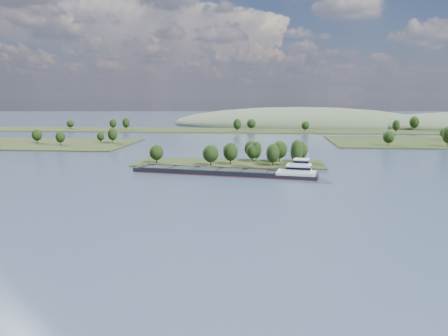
# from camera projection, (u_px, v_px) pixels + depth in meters

# --- Properties ---
(ground) EXTENTS (1800.00, 1800.00, 0.00)m
(ground) POSITION_uv_depth(u_px,v_px,m) (215.00, 187.00, 174.35)
(ground) COLOR #334359
(ground) RESTS_ON ground
(tree_island) EXTENTS (100.00, 31.04, 14.84)m
(tree_island) POSITION_uv_depth(u_px,v_px,m) (241.00, 156.00, 231.30)
(tree_island) COLOR #232E14
(tree_island) RESTS_ON ground
(back_shoreline) EXTENTS (900.00, 60.00, 15.54)m
(back_shoreline) POSITION_uv_depth(u_px,v_px,m) (257.00, 130.00, 447.89)
(back_shoreline) COLOR #232E14
(back_shoreline) RESTS_ON ground
(hill_west) EXTENTS (320.00, 160.00, 44.00)m
(hill_west) POSITION_uv_depth(u_px,v_px,m) (299.00, 125.00, 541.52)
(hill_west) COLOR #445339
(hill_west) RESTS_ON ground
(cargo_barge) EXTENTS (87.17, 24.67, 11.72)m
(cargo_barge) POSITION_uv_depth(u_px,v_px,m) (236.00, 172.00, 200.06)
(cargo_barge) COLOR black
(cargo_barge) RESTS_ON ground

